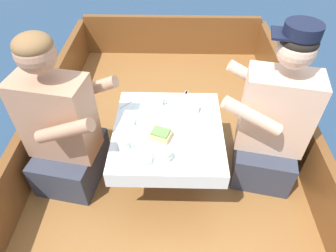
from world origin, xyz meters
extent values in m
plane|color=navy|center=(0.00, 0.00, 0.00)|extent=(60.00, 60.00, 0.00)
cube|color=brown|center=(0.00, 0.00, 0.18)|extent=(1.90, 3.11, 0.35)
cube|color=brown|center=(-0.92, 0.00, 0.53)|extent=(0.06, 3.11, 0.35)
cube|color=brown|center=(0.92, 0.00, 0.53)|extent=(0.06, 3.11, 0.35)
cube|color=brown|center=(0.00, 1.52, 0.55)|extent=(1.78, 0.06, 0.40)
cylinder|color=#B2B2B7|center=(0.00, -0.11, 0.55)|extent=(0.07, 0.07, 0.40)
cube|color=brown|center=(0.00, -0.11, 0.76)|extent=(0.62, 0.67, 0.02)
cube|color=white|center=(0.00, -0.11, 0.77)|extent=(0.65, 0.70, 0.00)
cube|color=white|center=(0.00, -0.45, 0.72)|extent=(0.65, 0.00, 0.10)
cube|color=white|center=(0.00, 0.24, 0.72)|extent=(0.65, 0.00, 0.10)
cube|color=#333847|center=(-0.63, -0.13, 0.48)|extent=(0.43, 0.50, 0.26)
cube|color=tan|center=(-0.63, -0.13, 0.87)|extent=(0.43, 0.29, 0.51)
sphere|color=tan|center=(-0.63, -0.13, 1.28)|extent=(0.20, 0.20, 0.20)
ellipsoid|color=brown|center=(-0.63, -0.13, 1.32)|extent=(0.19, 0.19, 0.11)
cylinder|color=tan|center=(-0.45, 0.02, 0.96)|extent=(0.34, 0.13, 0.21)
cylinder|color=tan|center=(-0.51, -0.34, 0.96)|extent=(0.34, 0.13, 0.21)
cube|color=#333847|center=(0.63, -0.05, 0.48)|extent=(0.44, 0.50, 0.26)
cube|color=beige|center=(0.63, -0.05, 0.87)|extent=(0.44, 0.29, 0.51)
sphere|color=beige|center=(0.63, -0.05, 1.27)|extent=(0.19, 0.19, 0.19)
ellipsoid|color=black|center=(0.63, -0.05, 1.31)|extent=(0.19, 0.19, 0.11)
cylinder|color=beige|center=(0.44, -0.20, 0.96)|extent=(0.34, 0.14, 0.21)
cylinder|color=beige|center=(0.51, 0.16, 0.96)|extent=(0.34, 0.14, 0.21)
cylinder|color=black|center=(0.63, -0.05, 1.37)|extent=(0.18, 0.18, 0.06)
cube|color=black|center=(0.54, -0.03, 1.34)|extent=(0.13, 0.15, 0.01)
cylinder|color=white|center=(-0.04, -0.19, 0.78)|extent=(0.21, 0.21, 0.01)
cylinder|color=white|center=(0.16, -0.28, 0.78)|extent=(0.20, 0.20, 0.01)
cube|color=tan|center=(-0.04, -0.19, 0.80)|extent=(0.14, 0.12, 0.04)
cube|color=#669347|center=(-0.04, -0.19, 0.82)|extent=(0.11, 0.10, 0.01)
cylinder|color=white|center=(-0.14, -0.36, 0.79)|extent=(0.12, 0.12, 0.04)
cylinder|color=beige|center=(-0.14, -0.36, 0.80)|extent=(0.10, 0.10, 0.02)
cylinder|color=white|center=(0.12, 0.06, 0.79)|extent=(0.14, 0.14, 0.04)
cylinder|color=beige|center=(0.12, 0.06, 0.80)|extent=(0.11, 0.11, 0.02)
cylinder|color=white|center=(-0.07, 0.11, 0.81)|extent=(0.06, 0.06, 0.07)
torus|color=white|center=(-0.03, 0.11, 0.81)|extent=(0.04, 0.01, 0.04)
cylinder|color=#3D2314|center=(-0.07, 0.11, 0.83)|extent=(0.05, 0.05, 0.01)
cylinder|color=white|center=(-0.24, -0.27, 0.80)|extent=(0.06, 0.06, 0.06)
torus|color=white|center=(-0.20, -0.27, 0.80)|extent=(0.04, 0.01, 0.04)
cylinder|color=#3D2314|center=(-0.24, -0.27, 0.82)|extent=(0.05, 0.05, 0.01)
cylinder|color=white|center=(-0.23, -0.08, 0.80)|extent=(0.06, 0.06, 0.05)
torus|color=white|center=(-0.19, -0.08, 0.80)|extent=(0.04, 0.01, 0.04)
cylinder|color=#3D2314|center=(-0.23, -0.08, 0.82)|extent=(0.05, 0.05, 0.01)
cylinder|color=silver|center=(-0.01, -0.34, 0.80)|extent=(0.06, 0.06, 0.05)
cylinder|color=beige|center=(-0.01, -0.34, 0.80)|extent=(0.07, 0.07, 0.03)
cube|color=silver|center=(0.19, -0.12, 0.77)|extent=(0.04, 0.17, 0.00)
ellipsoid|color=silver|center=(0.20, -0.05, 0.78)|extent=(0.04, 0.02, 0.01)
cube|color=silver|center=(0.25, 0.11, 0.77)|extent=(0.15, 0.10, 0.00)
cube|color=silver|center=(0.10, 0.18, 0.77)|extent=(0.06, 0.17, 0.00)
cube|color=silver|center=(0.12, 0.24, 0.77)|extent=(0.03, 0.04, 0.00)
cube|color=silver|center=(-0.25, 0.13, 0.77)|extent=(0.12, 0.13, 0.00)
ellipsoid|color=silver|center=(-0.20, 0.18, 0.78)|extent=(0.04, 0.02, 0.01)
camera|label=1|loc=(0.03, -1.38, 2.00)|focal=32.00mm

